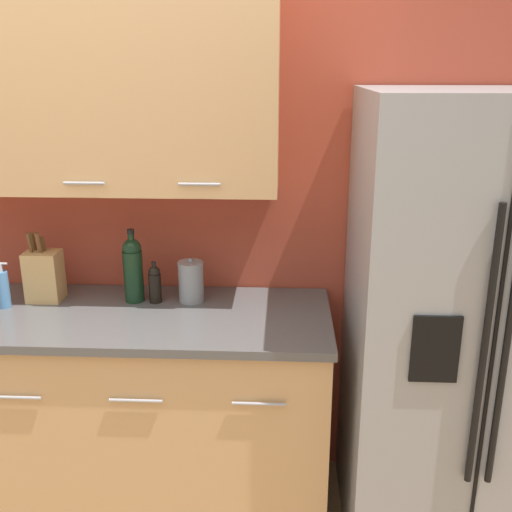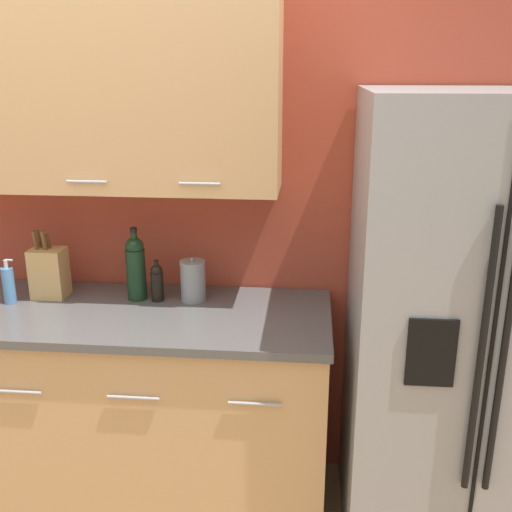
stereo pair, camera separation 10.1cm
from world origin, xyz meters
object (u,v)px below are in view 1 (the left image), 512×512
wine_bottle (133,268)px  soap_dispenser (3,289)px  oil_bottle (155,283)px  refrigerator (460,329)px  steel_canister (191,281)px  knife_block (44,275)px

wine_bottle → soap_dispenser: 0.54m
wine_bottle → oil_bottle: 0.11m
refrigerator → soap_dispenser: bearing=177.5°
soap_dispenser → wine_bottle: bearing=10.8°
steel_canister → soap_dispenser: bearing=-172.0°
refrigerator → oil_bottle: bearing=172.3°
wine_bottle → refrigerator: bearing=-7.7°
wine_bottle → soap_dispenser: bearing=-169.2°
knife_block → steel_canister: bearing=1.5°
oil_bottle → steel_canister: 0.15m
oil_bottle → refrigerator: bearing=-7.7°
soap_dispenser → steel_canister: 0.78m
knife_block → wine_bottle: (0.39, 0.01, 0.03)m
knife_block → oil_bottle: knife_block is taller
wine_bottle → steel_canister: (0.24, 0.01, -0.06)m
soap_dispenser → refrigerator: bearing=-2.5°
refrigerator → knife_block: bearing=174.3°
knife_block → oil_bottle: (0.48, -0.00, -0.03)m
soap_dispenser → oil_bottle: soap_dispenser is taller
refrigerator → knife_block: size_ratio=5.92×
refrigerator → oil_bottle: refrigerator is taller
wine_bottle → soap_dispenser: wine_bottle is taller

